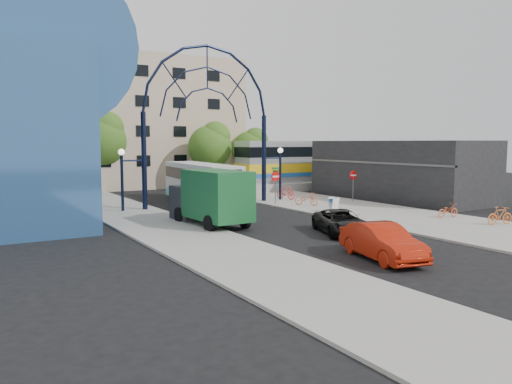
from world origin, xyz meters
TOP-DOWN VIEW (x-y plane):
  - ground at (0.00, 0.00)m, footprint 120.00×120.00m
  - sidewalk_east at (8.00, 4.00)m, footprint 8.00×56.00m
  - plaza_west at (-6.50, 6.00)m, footprint 5.00×50.00m
  - gateway_arch at (0.00, 14.00)m, footprint 13.64×0.44m
  - stop_sign at (4.80, 12.00)m, footprint 0.80×0.07m
  - do_not_enter_sign at (11.00, 10.00)m, footprint 0.76×0.07m
  - street_name_sign at (5.20, 12.60)m, footprint 0.70×0.70m
  - sandwich_board at (5.60, 5.98)m, footprint 0.55×0.61m
  - commercial_block_east at (16.00, 10.00)m, footprint 6.00×16.00m
  - apartment_block at (2.00, 34.97)m, footprint 20.00×12.10m
  - train_platform at (20.00, 22.00)m, footprint 32.00×5.00m
  - train_car at (20.00, 22.00)m, footprint 25.10×3.05m
  - tree_north_a at (6.12, 25.93)m, footprint 4.48×4.48m
  - tree_north_b at (-3.88, 29.93)m, footprint 5.12×5.12m
  - tree_north_c at (12.12, 27.93)m, footprint 4.16×4.16m
  - city_bus at (0.34, 16.03)m, footprint 3.57×11.73m
  - green_truck at (-3.79, 5.98)m, footprint 2.71×6.57m
  - black_suv at (0.97, -0.14)m, footprint 3.69×5.08m
  - red_sedan at (-1.46, -5.49)m, footprint 2.55×4.81m
  - bike_near_a at (6.22, 9.87)m, footprint 1.53×1.94m
  - bike_near_b at (7.07, 13.86)m, footprint 1.13×1.88m
  - bike_far_a at (10.20, 0.29)m, footprint 1.70×0.70m
  - bike_far_b at (10.37, -3.14)m, footprint 1.82×0.87m

SIDE VIEW (x-z plane):
  - ground at x=0.00m, z-range 0.00..0.00m
  - sidewalk_east at x=8.00m, z-range 0.00..0.12m
  - plaza_west at x=-6.50m, z-range 0.00..0.12m
  - train_platform at x=20.00m, z-range 0.00..0.80m
  - bike_far_a at x=10.20m, z-range 0.12..1.00m
  - bike_near_a at x=6.22m, z-range 0.12..1.10m
  - black_suv at x=0.97m, z-range 0.00..1.28m
  - bike_far_b at x=10.37m, z-range 0.12..1.17m
  - bike_near_b at x=7.07m, z-range 0.12..1.21m
  - sandwich_board at x=5.60m, z-range 0.25..1.24m
  - red_sedan at x=-1.46m, z-range 0.00..1.51m
  - green_truck at x=-3.79m, z-range 0.00..3.27m
  - city_bus at x=0.34m, z-range 0.07..3.25m
  - do_not_enter_sign at x=11.00m, z-range 0.74..3.22m
  - stop_sign at x=4.80m, z-range 0.74..3.24m
  - street_name_sign at x=5.20m, z-range 0.73..3.53m
  - commercial_block_east at x=16.00m, z-range 0.00..5.00m
  - train_car at x=20.00m, z-range 0.80..5.00m
  - tree_north_c at x=12.12m, z-range 1.03..7.53m
  - tree_north_a at x=6.12m, z-range 1.11..8.11m
  - tree_north_b at x=-3.88m, z-range 1.27..9.27m
  - apartment_block at x=2.00m, z-range 0.00..14.00m
  - gateway_arch at x=0.00m, z-range 2.51..14.61m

